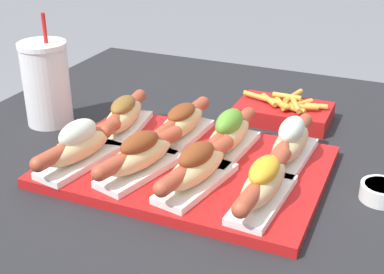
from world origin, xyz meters
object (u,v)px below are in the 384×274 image
Objects in this scene: fries_basket at (284,112)px; drink_cup at (47,83)px; hot_dog_6 at (229,134)px; hot_dog_4 at (124,116)px; hot_dog_0 at (79,145)px; hot_dog_2 at (196,167)px; hot_dog_7 at (291,142)px; sauce_bowl at (382,190)px; hot_dog_1 at (140,155)px; hot_dog_3 at (264,183)px; hot_dog_5 at (182,123)px; serving_tray at (187,166)px.

drink_cup is at bearing -155.44° from fries_basket.
hot_dog_4 is at bearing 179.38° from hot_dog_6.
hot_dog_0 reaches higher than hot_dog_4.
hot_dog_7 is at bearing 51.75° from hot_dog_2.
hot_dog_2 is 0.99× the size of hot_dog_7.
hot_dog_7 is (0.11, 0.01, -0.00)m from hot_dog_6.
hot_dog_0 is 1.00× the size of hot_dog_2.
hot_dog_6 is 3.13× the size of sauce_bowl.
hot_dog_1 is 0.10m from hot_dog_2.
drink_cup reaches higher than hot_dog_0.
hot_dog_1 is 0.17m from hot_dog_4.
hot_dog_6 is (-0.11, 0.14, 0.00)m from hot_dog_3.
hot_dog_4 is at bearing -172.94° from hot_dog_5.
hot_dog_0 is 0.11m from hot_dog_1.
drink_cup is at bearing 176.67° from hot_dog_4.
hot_dog_6 is at bearing -0.62° from hot_dog_4.
hot_dog_2 is at bearing -92.54° from hot_dog_6.
hot_dog_7 is at bearing -72.97° from fries_basket.
hot_dog_1 is 0.15m from hot_dog_5.
hot_dog_4 reaches higher than sauce_bowl.
hot_dog_3 is (0.21, -0.01, -0.00)m from hot_dog_1.
hot_dog_3 is (0.11, -0.00, -0.00)m from hot_dog_2.
hot_dog_5 reaches higher than sauce_bowl.
drink_cup reaches higher than serving_tray.
serving_tray is at bearing 123.82° from hot_dog_2.
hot_dog_5 is (0.12, 0.16, -0.00)m from hot_dog_0.
hot_dog_6 and hot_dog_7 have the same top height.
hot_dog_2 is at bearing -56.18° from serving_tray.
drink_cup is (-0.18, 0.16, 0.03)m from hot_dog_0.
serving_tray is 0.10m from hot_dog_5.
hot_dog_7 reaches higher than serving_tray.
hot_dog_6 reaches higher than hot_dog_3.
hot_dog_1 and hot_dog_3 have the same top height.
hot_dog_2 is at bearing -32.83° from hot_dog_4.
hot_dog_7 is 0.17m from sauce_bowl.
hot_dog_7 reaches higher than sauce_bowl.
drink_cup reaches higher than hot_dog_2.
hot_dog_2 is 3.09× the size of sauce_bowl.
hot_dog_1 is 1.05× the size of fries_basket.
hot_dog_4 is 1.07× the size of fries_basket.
hot_dog_5 is at bearing 7.06° from hot_dog_4.
hot_dog_7 is at bearing 33.54° from hot_dog_1.
fries_basket is at bearing 132.88° from sauce_bowl.
hot_dog_7 is at bearing 1.79° from hot_dog_4.
serving_tray is at bearing 155.13° from hot_dog_3.
serving_tray is 7.03× the size of sauce_bowl.
hot_dog_5 is at bearing 174.07° from sauce_bowl.
fries_basket is (0.05, 0.35, -0.03)m from hot_dog_2.
hot_dog_0 reaches higher than sauce_bowl.
hot_dog_6 is (0.11, 0.13, 0.00)m from hot_dog_1.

